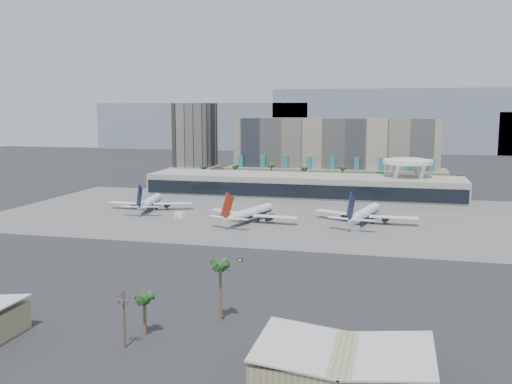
% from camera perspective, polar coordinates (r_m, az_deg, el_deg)
% --- Properties ---
extents(ground, '(900.00, 900.00, 0.00)m').
position_cam_1_polar(ground, '(206.98, -0.30, -5.00)').
color(ground, '#232326').
rests_on(ground, ground).
extents(apron_pad, '(260.00, 130.00, 0.06)m').
position_cam_1_polar(apron_pad, '(259.49, 2.72, -2.28)').
color(apron_pad, '#5B5B59').
rests_on(apron_pad, ground).
extents(mountain_ridge, '(680.00, 60.00, 70.00)m').
position_cam_1_polar(mountain_ridge, '(665.78, 12.23, 6.55)').
color(mountain_ridge, gray).
rests_on(mountain_ridge, ground).
extents(hotel, '(140.00, 30.00, 42.00)m').
position_cam_1_polar(hotel, '(373.01, 7.87, 3.46)').
color(hotel, tan).
rests_on(hotel, ground).
extents(office_tower, '(30.00, 30.00, 52.00)m').
position_cam_1_polar(office_tower, '(421.65, -6.10, 4.87)').
color(office_tower, black).
rests_on(office_tower, ground).
extents(terminal, '(170.00, 32.50, 14.50)m').
position_cam_1_polar(terminal, '(311.78, 4.71, 0.68)').
color(terminal, '#B2AC9D').
rests_on(terminal, ground).
extents(saucer_structure, '(26.00, 26.00, 21.89)m').
position_cam_1_polar(saucer_structure, '(312.56, 14.93, 2.65)').
color(saucer_structure, white).
rests_on(saucer_structure, ground).
extents(palm_row, '(157.80, 2.80, 13.10)m').
position_cam_1_polar(palm_row, '(344.87, 6.82, 2.04)').
color(palm_row, brown).
rests_on(palm_row, ground).
extents(hangar_right, '(30.55, 20.60, 6.89)m').
position_cam_1_polar(hangar_right, '(105.36, 8.76, -16.82)').
color(hangar_right, '#8A805C').
rests_on(hangar_right, ground).
extents(utility_pole, '(3.20, 0.85, 12.00)m').
position_cam_1_polar(utility_pole, '(118.93, -13.09, -11.77)').
color(utility_pole, '#4C3826').
rests_on(utility_pole, ground).
extents(airliner_left, '(40.23, 41.76, 14.52)m').
position_cam_1_polar(airliner_left, '(276.25, -10.58, -1.01)').
color(airliner_left, white).
rests_on(airliner_left, ground).
extents(airliner_centre, '(40.96, 42.47, 15.02)m').
position_cam_1_polar(airliner_centre, '(242.67, -0.56, -2.11)').
color(airliner_centre, white).
rests_on(airliner_centre, ground).
extents(airliner_right, '(43.72, 45.44, 15.89)m').
position_cam_1_polar(airliner_right, '(244.32, 10.78, -2.13)').
color(airliner_right, white).
rests_on(airliner_right, ground).
extents(service_vehicle_a, '(5.58, 4.29, 2.45)m').
position_cam_1_polar(service_vehicle_a, '(254.44, -7.60, -2.29)').
color(service_vehicle_a, white).
rests_on(service_vehicle_a, ground).
extents(service_vehicle_b, '(4.02, 2.91, 1.86)m').
position_cam_1_polar(service_vehicle_b, '(228.82, 9.89, -3.60)').
color(service_vehicle_b, white).
rests_on(service_vehicle_b, ground).
extents(taxiway_sign, '(2.02, 0.75, 0.91)m').
position_cam_1_polar(taxiway_sign, '(180.69, -1.63, -6.82)').
color(taxiway_sign, black).
rests_on(taxiway_sign, ground).
extents(near_palm_a, '(6.00, 6.00, 9.43)m').
position_cam_1_polar(near_palm_a, '(124.54, -11.10, -11.02)').
color(near_palm_a, brown).
rests_on(near_palm_a, ground).
extents(near_palm_b, '(6.00, 6.00, 14.04)m').
position_cam_1_polar(near_palm_b, '(129.25, -3.59, -8.06)').
color(near_palm_b, brown).
rests_on(near_palm_b, ground).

